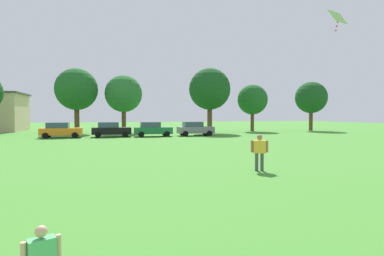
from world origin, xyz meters
The scene contains 12 objects.
ground_plane centered at (0.00, 30.00, 0.00)m, with size 160.00×160.00×0.00m, color #42842D.
adult_bystander centered at (7.49, 12.08, 0.98)m, with size 0.75×0.46×1.65m.
kite centered at (12.29, 13.03, 7.46)m, with size 1.21×0.85×1.09m.
parked_car_orange_0 centered at (-4.16, 35.94, 0.86)m, with size 4.30×2.02×1.68m.
parked_car_black_1 centered at (1.16, 35.97, 0.86)m, with size 4.30×2.02×1.68m.
parked_car_green_2 centered at (5.84, 35.58, 0.86)m, with size 4.30×2.02×1.68m.
parked_car_gray_3 centered at (10.94, 35.56, 0.86)m, with size 4.30×2.02×1.68m.
tree_left centered at (-3.22, 44.22, 5.92)m, with size 5.63×5.63×8.77m.
tree_center_left centered at (2.99, 44.19, 5.43)m, with size 5.16×5.16×8.04m.
tree_center_right centered at (14.54, 40.85, 6.05)m, with size 5.75×5.75×8.97m.
tree_right centered at (22.12, 43.13, 4.80)m, with size 4.56×4.56×7.11m.
tree_far_right centered at (31.96, 42.51, 5.22)m, with size 4.96×4.96×7.73m.
Camera 1 is at (0.93, -0.76, 2.54)m, focal length 29.38 mm.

